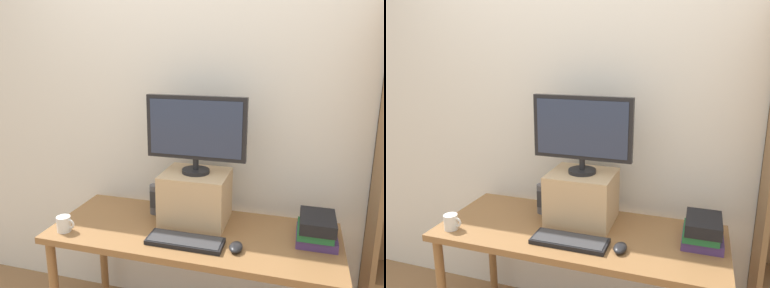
% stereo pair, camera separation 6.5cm
% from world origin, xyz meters
% --- Properties ---
extents(back_wall, '(7.00, 0.08, 2.60)m').
position_xyz_m(back_wall, '(0.00, 0.41, 1.30)').
color(back_wall, silver).
rests_on(back_wall, ground_plane).
extents(desk, '(1.54, 0.63, 0.74)m').
position_xyz_m(desk, '(0.00, 0.00, 0.66)').
color(desk, olive).
rests_on(desk, ground_plane).
extents(riser_box, '(0.36, 0.31, 0.29)m').
position_xyz_m(riser_box, '(-0.02, 0.12, 0.88)').
color(riser_box, tan).
rests_on(riser_box, desk).
extents(computer_monitor, '(0.55, 0.15, 0.43)m').
position_xyz_m(computer_monitor, '(-0.02, 0.12, 1.26)').
color(computer_monitor, black).
rests_on(computer_monitor, riser_box).
extents(keyboard, '(0.39, 0.15, 0.02)m').
position_xyz_m(keyboard, '(-0.00, -0.15, 0.75)').
color(keyboard, black).
rests_on(keyboard, desk).
extents(computer_mouse, '(0.06, 0.10, 0.04)m').
position_xyz_m(computer_mouse, '(0.26, -0.14, 0.76)').
color(computer_mouse, black).
rests_on(computer_mouse, desk).
extents(book_stack, '(0.20, 0.24, 0.14)m').
position_xyz_m(book_stack, '(0.63, 0.05, 0.81)').
color(book_stack, '#4C336B').
rests_on(book_stack, desk).
extents(coffee_mug, '(0.10, 0.07, 0.08)m').
position_xyz_m(coffee_mug, '(-0.66, -0.21, 0.78)').
color(coffee_mug, white).
rests_on(coffee_mug, desk).
extents(desk_speaker, '(0.07, 0.07, 0.18)m').
position_xyz_m(desk_speaker, '(-0.28, 0.15, 0.83)').
color(desk_speaker, '#4C4C51').
rests_on(desk_speaker, desk).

